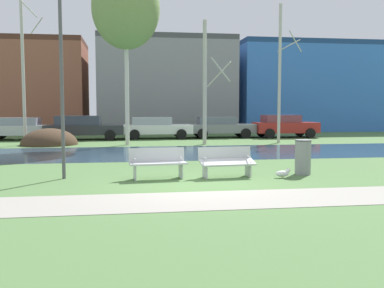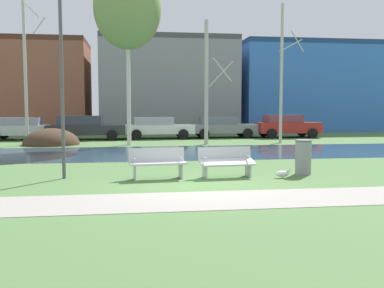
% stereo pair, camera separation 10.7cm
% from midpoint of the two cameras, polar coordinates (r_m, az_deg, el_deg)
% --- Properties ---
extents(ground_plane, '(120.00, 120.00, 0.00)m').
position_cam_midpoint_polar(ground_plane, '(21.39, -3.61, -0.63)').
color(ground_plane, '#4C703D').
extents(paved_path_strip, '(60.00, 1.94, 0.01)m').
position_cam_midpoint_polar(paved_path_strip, '(9.76, 2.52, -7.23)').
color(paved_path_strip, gray).
rests_on(paved_path_strip, ground).
extents(river_band, '(80.00, 6.23, 0.01)m').
position_cam_midpoint_polar(river_band, '(19.66, -3.16, -1.10)').
color(river_band, '#2D475B').
rests_on(river_band, ground).
extents(soil_mound, '(2.98, 3.08, 1.76)m').
position_cam_midpoint_polar(soil_mound, '(24.91, -18.03, -0.08)').
color(soil_mound, '#423021').
rests_on(soil_mound, ground).
extents(bench_left, '(1.64, 0.70, 0.87)m').
position_cam_midpoint_polar(bench_left, '(12.53, -4.68, -2.37)').
color(bench_left, '#B2B5B7').
rests_on(bench_left, ground).
extents(bench_right, '(1.64, 0.70, 0.87)m').
position_cam_midpoint_polar(bench_right, '(12.82, 4.23, -2.21)').
color(bench_right, '#B2B5B7').
rests_on(bench_right, ground).
extents(trash_bin, '(0.50, 0.50, 1.05)m').
position_cam_midpoint_polar(trash_bin, '(13.71, 13.90, -1.57)').
color(trash_bin, gray).
rests_on(trash_bin, ground).
extents(seagull, '(0.48, 0.18, 0.27)m').
position_cam_midpoint_polar(seagull, '(12.97, 11.42, -3.72)').
color(seagull, white).
rests_on(seagull, ground).
extents(streetlamp, '(0.32, 0.32, 5.69)m').
position_cam_midpoint_polar(streetlamp, '(13.09, -16.80, 12.21)').
color(streetlamp, '#4C4C51').
rests_on(streetlamp, ground).
extents(birch_far_left, '(1.20, 1.93, 9.40)m').
position_cam_midpoint_polar(birch_far_left, '(25.11, -21.09, 10.77)').
color(birch_far_left, '#BCB7A8').
rests_on(birch_far_left, ground).
extents(birch_left, '(3.54, 3.54, 9.26)m').
position_cam_midpoint_polar(birch_left, '(24.27, -8.66, 16.88)').
color(birch_left, beige).
rests_on(birch_left, ground).
extents(birch_center_left, '(1.53, 2.76, 6.61)m').
position_cam_midpoint_polar(birch_center_left, '(23.86, 1.66, 7.99)').
color(birch_center_left, '#BCB7A8').
rests_on(birch_center_left, ground).
extents(birch_center, '(1.31, 2.33, 7.68)m').
position_cam_midpoint_polar(birch_center, '(25.34, 11.19, 9.03)').
color(birch_center, '#BCB7A8').
rests_on(birch_center, ground).
extents(parked_van_nearest_silver, '(4.70, 2.14, 1.37)m').
position_cam_midpoint_polar(parked_van_nearest_silver, '(28.93, -21.25, 1.95)').
color(parked_van_nearest_silver, '#B2B5BC').
rests_on(parked_van_nearest_silver, ground).
extents(parked_sedan_second_dark, '(4.75, 2.10, 1.49)m').
position_cam_midpoint_polar(parked_sedan_second_dark, '(28.00, -14.01, 2.14)').
color(parked_sedan_second_dark, '#282B30').
rests_on(parked_sedan_second_dark, ground).
extents(parked_hatch_third_white, '(4.41, 2.16, 1.37)m').
position_cam_midpoint_polar(parked_hatch_third_white, '(28.29, -4.81, 2.20)').
color(parked_hatch_third_white, silver).
rests_on(parked_hatch_third_white, ground).
extents(parked_wagon_fourth_grey, '(4.30, 2.04, 1.36)m').
position_cam_midpoint_polar(parked_wagon_fourth_grey, '(29.10, 3.54, 2.27)').
color(parked_wagon_fourth_grey, slate).
rests_on(parked_wagon_fourth_grey, ground).
extents(parked_suv_fifth_red, '(4.14, 2.06, 1.48)m').
position_cam_midpoint_polar(parked_suv_fifth_red, '(29.85, 11.71, 2.35)').
color(parked_suv_fifth_red, maroon).
rests_on(parked_suv_fifth_red, ground).
extents(building_brick_low, '(11.15, 6.41, 7.25)m').
position_cam_midpoint_polar(building_brick_low, '(37.89, -22.12, 6.90)').
color(building_brick_low, brown).
rests_on(building_brick_low, ground).
extents(building_grey_warehouse, '(10.59, 9.87, 7.45)m').
position_cam_midpoint_polar(building_grey_warehouse, '(37.78, -3.77, 7.41)').
color(building_grey_warehouse, gray).
rests_on(building_grey_warehouse, ground).
extents(building_blue_store, '(17.31, 6.34, 7.37)m').
position_cam_midpoint_polar(building_blue_store, '(40.50, 17.75, 6.96)').
color(building_blue_store, '#3870C6').
rests_on(building_blue_store, ground).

